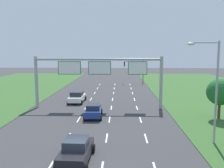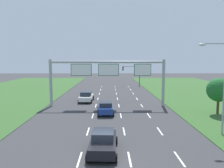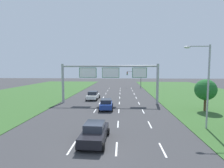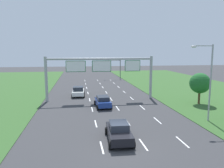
{
  "view_description": "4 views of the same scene",
  "coord_description": "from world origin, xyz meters",
  "views": [
    {
      "loc": [
        2.91,
        -15.38,
        7.67
      ],
      "look_at": [
        1.91,
        15.87,
        3.55
      ],
      "focal_mm": 40.0,
      "sensor_mm": 36.0,
      "label": 1
    },
    {
      "loc": [
        0.37,
        -14.59,
        6.88
      ],
      "look_at": [
        0.67,
        14.23,
        3.73
      ],
      "focal_mm": 35.0,
      "sensor_mm": 36.0,
      "label": 2
    },
    {
      "loc": [
        2.11,
        -12.94,
        6.11
      ],
      "look_at": [
        0.56,
        15.5,
        3.65
      ],
      "focal_mm": 28.0,
      "sensor_mm": 36.0,
      "label": 3
    },
    {
      "loc": [
        -3.54,
        -16.75,
        7.72
      ],
      "look_at": [
        1.41,
        14.78,
        2.99
      ],
      "focal_mm": 35.0,
      "sensor_mm": 36.0,
      "label": 4
    }
  ],
  "objects": [
    {
      "name": "car_mid_lane",
      "position": [
        -0.19,
        12.97,
        0.81
      ],
      "size": [
        2.23,
        4.16,
        1.59
      ],
      "rotation": [
        0.0,
        0.0,
        0.05
      ],
      "color": "navy",
      "rests_on": "ground_plane"
    },
    {
      "name": "sign_gantry",
      "position": [
        0.07,
        17.75,
        4.94
      ],
      "size": [
        17.24,
        0.44,
        7.0
      ],
      "color": "#9EA0A5",
      "rests_on": "ground_plane"
    },
    {
      "name": "car_near_red",
      "position": [
        -3.56,
        21.42,
        0.83
      ],
      "size": [
        2.32,
        4.54,
        1.67
      ],
      "rotation": [
        0.0,
        0.0,
        -0.03
      ],
      "color": "white",
      "rests_on": "ground_plane"
    },
    {
      "name": "roadside_tree_mid",
      "position": [
        14.14,
        12.55,
        3.14
      ],
      "size": [
        3.0,
        3.0,
        4.65
      ],
      "color": "#513823",
      "rests_on": "ground_plane"
    },
    {
      "name": "traffic_light_mast",
      "position": [
        6.54,
        44.56,
        3.87
      ],
      "size": [
        4.76,
        0.49,
        5.6
      ],
      "color": "#47494F",
      "rests_on": "ground_plane"
    },
    {
      "name": "street_lamp",
      "position": [
        10.4,
        4.92,
        5.08
      ],
      "size": [
        2.61,
        0.32,
        8.5
      ],
      "color": "#9EA0A5",
      "rests_on": "ground_plane"
    },
    {
      "name": "lane_dashes_inner_left",
      "position": [
        -1.75,
        12.0,
        0.0
      ],
      "size": [
        0.14,
        62.4,
        0.01
      ],
      "color": "white",
      "rests_on": "ground_plane"
    },
    {
      "name": "car_lead_silver",
      "position": [
        -0.12,
        1.16,
        0.81
      ],
      "size": [
        2.29,
        4.46,
        1.64
      ],
      "rotation": [
        0.0,
        0.0,
        -0.04
      ],
      "color": "black",
      "rests_on": "ground_plane"
    },
    {
      "name": "lane_dashes_slip",
      "position": [
        5.25,
        12.0,
        0.0
      ],
      "size": [
        0.14,
        62.4,
        0.01
      ],
      "color": "white",
      "rests_on": "ground_plane"
    },
    {
      "name": "lane_dashes_inner_right",
      "position": [
        1.75,
        12.0,
        0.0
      ],
      "size": [
        0.14,
        62.4,
        0.01
      ],
      "color": "white",
      "rests_on": "ground_plane"
    }
  ]
}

